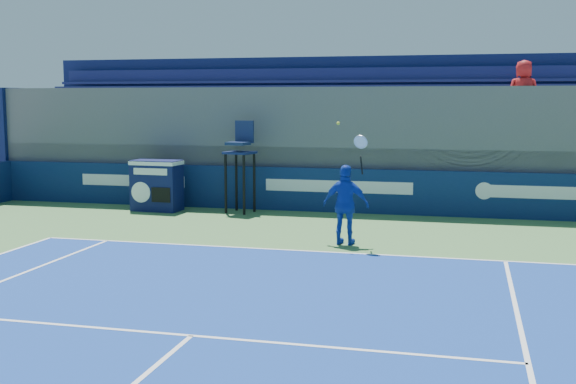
# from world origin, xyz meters

# --- Properties ---
(back_hoarding) EXTENTS (20.40, 0.21, 1.20)m
(back_hoarding) POSITION_xyz_m (0.00, 17.10, 0.60)
(back_hoarding) COLOR #0D1E4C
(back_hoarding) RESTS_ON ground
(match_clock) EXTENTS (1.36, 0.80, 1.40)m
(match_clock) POSITION_xyz_m (-4.87, 16.17, 0.74)
(match_clock) COLOR #0D1445
(match_clock) RESTS_ON ground
(umpire_chair) EXTENTS (0.83, 0.83, 2.48)m
(umpire_chair) POSITION_xyz_m (-2.54, 16.41, 1.53)
(umpire_chair) COLOR black
(umpire_chair) RESTS_ON ground
(tennis_player) EXTENTS (1.02, 0.53, 2.57)m
(tennis_player) POSITION_xyz_m (0.93, 12.77, 0.86)
(tennis_player) COLOR #153BB0
(tennis_player) RESTS_ON apron
(stadium_seating) EXTENTS (21.00, 4.05, 4.40)m
(stadium_seating) POSITION_xyz_m (0.01, 19.16, 1.83)
(stadium_seating) COLOR #525257
(stadium_seating) RESTS_ON ground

